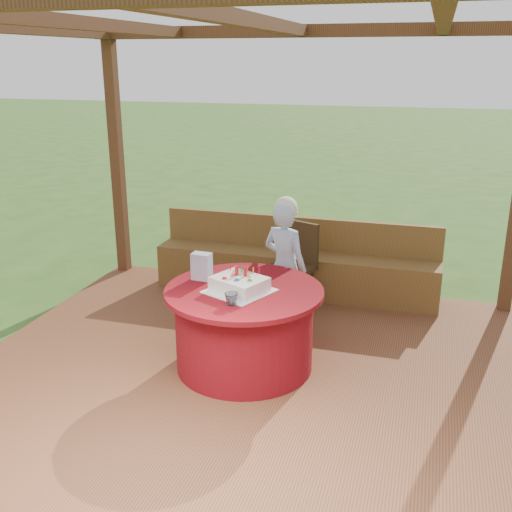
{
  "coord_description": "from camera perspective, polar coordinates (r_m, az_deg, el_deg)",
  "views": [
    {
      "loc": [
        1.31,
        -4.18,
        2.53
      ],
      "look_at": [
        0.0,
        0.25,
        1.0
      ],
      "focal_mm": 42.0,
      "sensor_mm": 36.0,
      "label": 1
    }
  ],
  "objects": [
    {
      "name": "pergola",
      "position": [
        4.38,
        -0.97,
        16.71
      ],
      "size": [
        4.5,
        4.0,
        2.72
      ],
      "color": "brown",
      "rests_on": "deck"
    },
    {
      "name": "bench",
      "position": [
        6.41,
        3.73,
        -1.26
      ],
      "size": [
        3.0,
        0.42,
        0.8
      ],
      "color": "brown",
      "rests_on": "deck"
    },
    {
      "name": "birthday_cake",
      "position": [
        4.66,
        -1.59,
        -2.71
      ],
      "size": [
        0.58,
        0.58,
        0.19
      ],
      "color": "white",
      "rests_on": "table"
    },
    {
      "name": "gift_bag",
      "position": [
        4.91,
        -5.19,
        -0.99
      ],
      "size": [
        0.16,
        0.11,
        0.22
      ],
      "primitive_type": "cube",
      "rotation": [
        0.0,
        0.0,
        -0.06
      ],
      "color": "#E795C4",
      "rests_on": "table"
    },
    {
      "name": "table",
      "position": [
        4.86,
        -1.12,
        -6.82
      ],
      "size": [
        1.26,
        1.26,
        0.68
      ],
      "color": "maroon",
      "rests_on": "deck"
    },
    {
      "name": "ground",
      "position": [
        5.06,
        -0.82,
        -11.68
      ],
      "size": [
        60.0,
        60.0,
        0.0
      ],
      "primitive_type": "plane",
      "color": "#2D551C",
      "rests_on": "ground"
    },
    {
      "name": "elderly_woman",
      "position": [
        5.42,
        2.77,
        -0.76
      ],
      "size": [
        0.52,
        0.44,
        1.26
      ],
      "color": "#94B7DB",
      "rests_on": "deck"
    },
    {
      "name": "deck",
      "position": [
        5.03,
        -0.82,
        -11.09
      ],
      "size": [
        4.5,
        4.0,
        0.12
      ],
      "primitive_type": "cube",
      "color": "brown",
      "rests_on": "ground"
    },
    {
      "name": "drinking_glass",
      "position": [
        4.41,
        -2.36,
        -4.14
      ],
      "size": [
        0.13,
        0.13,
        0.09
      ],
      "primitive_type": "imported",
      "rotation": [
        0.0,
        0.0,
        -0.43
      ],
      "color": "silver",
      "rests_on": "table"
    },
    {
      "name": "chair",
      "position": [
        5.99,
        3.59,
        -0.52
      ],
      "size": [
        0.54,
        0.54,
        0.87
      ],
      "color": "#362311",
      "rests_on": "deck"
    }
  ]
}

